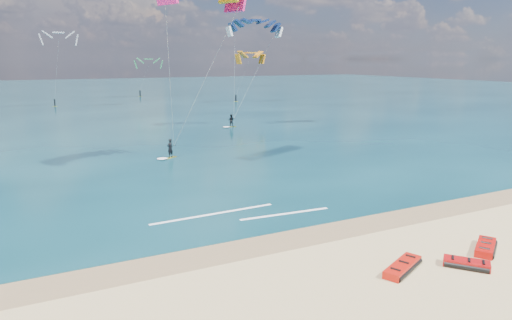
{
  "coord_description": "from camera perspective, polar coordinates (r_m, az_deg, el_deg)",
  "views": [
    {
      "loc": [
        -8.3,
        -15.39,
        8.77
      ],
      "look_at": [
        3.21,
        8.0,
        2.99
      ],
      "focal_mm": 32.0,
      "sensor_mm": 36.0,
      "label": 1
    }
  ],
  "objects": [
    {
      "name": "wet_sand_strip",
      "position": [
        22.0,
        -1.78,
        -10.99
      ],
      "size": [
        320.0,
        2.4,
        0.01
      ],
      "primitive_type": "cube",
      "color": "brown",
      "rests_on": "ground"
    },
    {
      "name": "shoreline_foam",
      "position": [
        26.48,
        -1.51,
        -6.74
      ],
      "size": [
        10.28,
        2.38,
        0.01
      ],
      "color": "white",
      "rests_on": "ground"
    },
    {
      "name": "ground",
      "position": [
        56.69,
        -17.48,
        3.03
      ],
      "size": [
        320.0,
        320.0,
        0.0
      ],
      "primitive_type": "plane",
      "color": "tan",
      "rests_on": "ground"
    },
    {
      "name": "distant_kites",
      "position": [
        94.8,
        -26.36,
        9.41
      ],
      "size": [
        76.41,
        33.13,
        13.76
      ],
      "color": "#2AB6B2",
      "rests_on": "ground"
    },
    {
      "name": "packed_kite_mid",
      "position": [
        22.14,
        24.78,
        -12.06
      ],
      "size": [
        2.12,
        2.24,
        0.38
      ],
      "primitive_type": null,
      "rotation": [
        0.0,
        0.0,
        -0.87
      ],
      "color": "#B10C0D",
      "rests_on": "ground"
    },
    {
      "name": "sea",
      "position": [
        120.0,
        -22.36,
        7.4
      ],
      "size": [
        320.0,
        200.0,
        0.04
      ],
      "primitive_type": "cube",
      "color": "#092B35",
      "rests_on": "ground"
    },
    {
      "name": "packed_kite_left",
      "position": [
        20.86,
        17.82,
        -13.0
      ],
      "size": [
        2.89,
        2.05,
        0.37
      ],
      "primitive_type": null,
      "rotation": [
        0.0,
        0.0,
        0.43
      ],
      "color": "red",
      "rests_on": "ground"
    },
    {
      "name": "kitesurfer_far",
      "position": [
        59.02,
        -1.53,
        11.83
      ],
      "size": [
        8.34,
        4.33,
        14.82
      ],
      "rotation": [
        0.0,
        0.0,
        -0.23
      ],
      "color": "#BFD01F",
      "rests_on": "sea"
    },
    {
      "name": "kitesurfer_main",
      "position": [
        38.55,
        -8.72,
        11.93
      ],
      "size": [
        8.33,
        8.16,
        16.26
      ],
      "rotation": [
        0.0,
        0.0,
        0.53
      ],
      "color": "#C1CB17",
      "rests_on": "sea"
    },
    {
      "name": "packed_kite_right",
      "position": [
        24.28,
        26.72,
        -10.08
      ],
      "size": [
        2.58,
        2.2,
        0.4
      ],
      "primitive_type": null,
      "rotation": [
        0.0,
        0.0,
        0.57
      ],
      "color": "red",
      "rests_on": "ground"
    }
  ]
}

